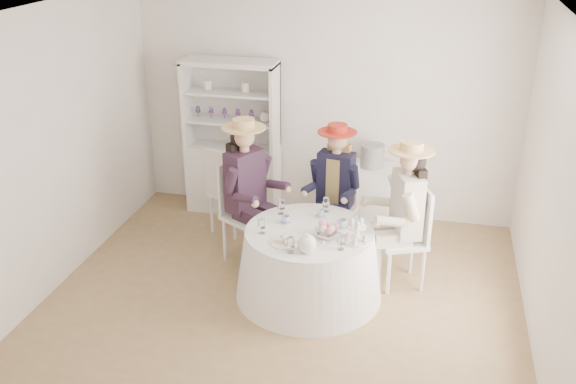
# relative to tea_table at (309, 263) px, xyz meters

# --- Properties ---
(ground) EXTENTS (4.50, 4.50, 0.00)m
(ground) POSITION_rel_tea_table_xyz_m (-0.22, -0.05, -0.35)
(ground) COLOR olive
(ground) RESTS_ON ground
(ceiling) EXTENTS (4.50, 4.50, 0.00)m
(ceiling) POSITION_rel_tea_table_xyz_m (-0.22, -0.05, 2.35)
(ceiling) COLOR white
(ceiling) RESTS_ON wall_back
(wall_back) EXTENTS (4.50, 0.00, 4.50)m
(wall_back) POSITION_rel_tea_table_xyz_m (-0.22, 1.95, 1.00)
(wall_back) COLOR silver
(wall_back) RESTS_ON ground
(wall_front) EXTENTS (4.50, 0.00, 4.50)m
(wall_front) POSITION_rel_tea_table_xyz_m (-0.22, -2.05, 1.00)
(wall_front) COLOR silver
(wall_front) RESTS_ON ground
(wall_left) EXTENTS (0.00, 4.50, 4.50)m
(wall_left) POSITION_rel_tea_table_xyz_m (-2.47, -0.05, 1.00)
(wall_left) COLOR silver
(wall_left) RESTS_ON ground
(wall_right) EXTENTS (0.00, 4.50, 4.50)m
(wall_right) POSITION_rel_tea_table_xyz_m (2.03, -0.05, 1.00)
(wall_right) COLOR silver
(wall_right) RESTS_ON ground
(tea_table) EXTENTS (1.42, 1.42, 0.70)m
(tea_table) POSITION_rel_tea_table_xyz_m (0.00, 0.00, 0.00)
(tea_table) COLOR white
(tea_table) RESTS_ON ground
(hutch) EXTENTS (1.28, 0.86, 1.87)m
(hutch) POSITION_rel_tea_table_xyz_m (-1.29, 1.72, 0.32)
(hutch) COLOR silver
(hutch) RESTS_ON ground
(side_table) EXTENTS (0.50, 0.50, 0.74)m
(side_table) POSITION_rel_tea_table_xyz_m (0.39, 1.65, 0.02)
(side_table) COLOR silver
(side_table) RESTS_ON ground
(hatbox) EXTENTS (0.27, 0.27, 0.27)m
(hatbox) POSITION_rel_tea_table_xyz_m (0.39, 1.65, 0.53)
(hatbox) COLOR black
(hatbox) RESTS_ON side_table
(guest_left) EXTENTS (0.67, 0.61, 1.56)m
(guest_left) POSITION_rel_tea_table_xyz_m (-0.76, 0.54, 0.53)
(guest_left) COLOR silver
(guest_left) RESTS_ON ground
(guest_mid) EXTENTS (0.54, 0.57, 1.44)m
(guest_mid) POSITION_rel_tea_table_xyz_m (0.08, 0.93, 0.47)
(guest_mid) COLOR silver
(guest_mid) RESTS_ON ground
(guest_right) EXTENTS (0.63, 0.57, 1.51)m
(guest_right) POSITION_rel_tea_table_xyz_m (0.84, 0.41, 0.50)
(guest_right) COLOR silver
(guest_right) RESTS_ON ground
(spare_chair) EXTENTS (0.56, 0.56, 1.04)m
(spare_chair) POSITION_rel_tea_table_xyz_m (-1.16, 1.06, 0.21)
(spare_chair) COLOR silver
(spare_chair) RESTS_ON ground
(teacup_a) EXTENTS (0.10, 0.10, 0.07)m
(teacup_a) POSITION_rel_tea_table_xyz_m (-0.25, 0.10, 0.39)
(teacup_a) COLOR white
(teacup_a) RESTS_ON tea_table
(teacup_b) EXTENTS (0.10, 0.10, 0.07)m
(teacup_b) POSITION_rel_tea_table_xyz_m (0.05, 0.31, 0.39)
(teacup_b) COLOR white
(teacup_b) RESTS_ON tea_table
(teacup_c) EXTENTS (0.12, 0.12, 0.08)m
(teacup_c) POSITION_rel_tea_table_xyz_m (0.29, 0.13, 0.39)
(teacup_c) COLOR white
(teacup_c) RESTS_ON tea_table
(flower_bowl) EXTENTS (0.24, 0.24, 0.05)m
(flower_bowl) POSITION_rel_tea_table_xyz_m (0.18, -0.11, 0.38)
(flower_bowl) COLOR white
(flower_bowl) RESTS_ON tea_table
(flower_arrangement) EXTENTS (0.17, 0.17, 0.06)m
(flower_arrangement) POSITION_rel_tea_table_xyz_m (0.18, -0.07, 0.43)
(flower_arrangement) COLOR pink
(flower_arrangement) RESTS_ON tea_table
(table_teapot) EXTENTS (0.24, 0.17, 0.18)m
(table_teapot) POSITION_rel_tea_table_xyz_m (0.06, -0.40, 0.43)
(table_teapot) COLOR white
(table_teapot) RESTS_ON tea_table
(sandwich_plate) EXTENTS (0.28, 0.28, 0.06)m
(sandwich_plate) POSITION_rel_tea_table_xyz_m (-0.16, -0.29, 0.37)
(sandwich_plate) COLOR white
(sandwich_plate) RESTS_ON tea_table
(cupcake_stand) EXTENTS (0.23, 0.23, 0.22)m
(cupcake_stand) POSITION_rel_tea_table_xyz_m (0.45, -0.12, 0.43)
(cupcake_stand) COLOR white
(cupcake_stand) RESTS_ON tea_table
(stemware_set) EXTENTS (0.92, 0.96, 0.15)m
(stemware_set) POSITION_rel_tea_table_xyz_m (0.00, -0.00, 0.43)
(stemware_set) COLOR white
(stemware_set) RESTS_ON tea_table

